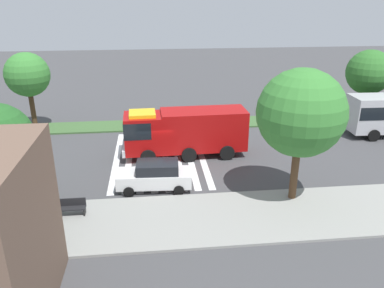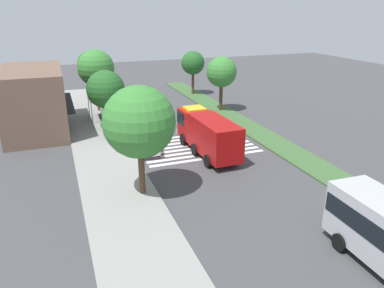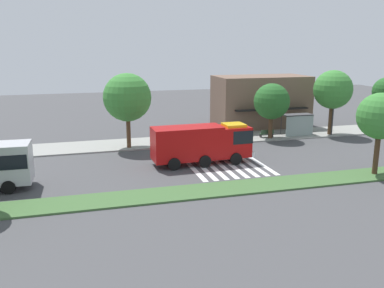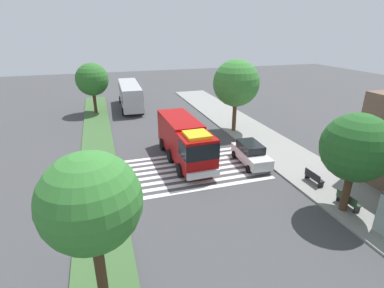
% 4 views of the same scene
% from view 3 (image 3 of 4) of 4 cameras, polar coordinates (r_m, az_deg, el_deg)
% --- Properties ---
extents(ground_plane, '(120.00, 120.00, 0.00)m').
position_cam_3_polar(ground_plane, '(38.96, 4.35, -2.30)').
color(ground_plane, '#424244').
extents(sidewalk, '(60.00, 5.20, 0.14)m').
position_cam_3_polar(sidewalk, '(46.86, 0.77, 0.56)').
color(sidewalk, gray).
rests_on(sidewalk, ground_plane).
extents(median_strip, '(60.00, 3.00, 0.14)m').
position_cam_3_polar(median_strip, '(32.31, 8.91, -5.68)').
color(median_strip, '#3D6033').
rests_on(median_strip, ground_plane).
extents(crosswalk, '(6.75, 10.82, 0.01)m').
position_cam_3_polar(crosswalk, '(38.86, 3.97, -2.32)').
color(crosswalk, silver).
rests_on(crosswalk, ground_plane).
extents(fire_truck, '(9.21, 3.03, 3.53)m').
position_cam_3_polar(fire_truck, '(37.55, 1.71, 0.27)').
color(fire_truck, '#A50C0C').
rests_on(fire_truck, ground_plane).
extents(parked_car_west, '(4.65, 2.19, 1.80)m').
position_cam_3_polar(parked_car_west, '(43.17, 2.34, 0.57)').
color(parked_car_west, silver).
rests_on(parked_car_west, ground_plane).
extents(bus_stop_shelter, '(3.50, 1.40, 2.46)m').
position_cam_3_polar(bus_stop_shelter, '(50.18, 14.40, 3.12)').
color(bus_stop_shelter, '#4C4C51').
rests_on(bus_stop_shelter, sidewalk).
extents(bench_near_shelter, '(1.60, 0.50, 0.90)m').
position_cam_3_polar(bench_near_shelter, '(48.57, 10.22, 1.44)').
color(bench_near_shelter, '#2D472D').
rests_on(bench_near_shelter, sidewalk).
extents(bench_west_of_shelter, '(1.60, 0.50, 0.90)m').
position_cam_3_polar(bench_west_of_shelter, '(47.27, 6.68, 1.23)').
color(bench_west_of_shelter, black).
rests_on(bench_west_of_shelter, sidewalk).
extents(street_lamp, '(0.36, 0.36, 6.71)m').
position_cam_3_polar(street_lamp, '(51.20, 18.90, 5.49)').
color(street_lamp, '#2D2D30').
rests_on(street_lamp, sidewalk).
extents(storefront_building, '(11.90, 6.75, 6.62)m').
position_cam_3_polar(storefront_building, '(54.99, 9.41, 5.76)').
color(storefront_building, brown).
rests_on(storefront_building, ground_plane).
extents(sidewalk_tree_far_west, '(4.89, 4.89, 7.66)m').
position_cam_3_polar(sidewalk_tree_far_west, '(42.81, -8.87, 6.32)').
color(sidewalk_tree_far_west, '#513823').
rests_on(sidewalk_tree_far_west, sidewalk).
extents(sidewalk_tree_west, '(4.03, 4.03, 6.23)m').
position_cam_3_polar(sidewalk_tree_west, '(47.59, 10.88, 5.74)').
color(sidewalk_tree_west, '#47301E').
rests_on(sidewalk_tree_west, sidewalk).
extents(sidewalk_tree_center, '(4.49, 4.49, 7.56)m').
position_cam_3_polar(sidewalk_tree_center, '(51.38, 18.78, 7.06)').
color(sidewalk_tree_center, '#513823').
rests_on(sidewalk_tree_center, sidewalk).
extents(median_tree_west, '(3.76, 3.76, 6.73)m').
position_cam_3_polar(median_tree_west, '(36.75, 24.45, 3.46)').
color(median_tree_west, '#47301E').
rests_on(median_tree_west, median_strip).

